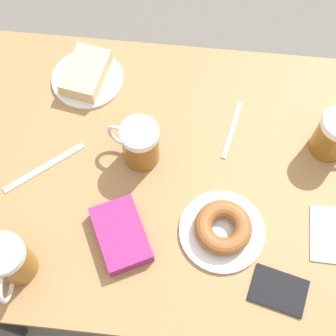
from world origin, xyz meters
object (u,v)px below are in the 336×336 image
(napkin_folded, at_px, (329,235))
(passport_near_edge, at_px, (279,290))
(beer_mug_left, at_px, (335,135))
(beer_mug_center, at_px, (10,261))
(plate_with_donut, at_px, (223,229))
(beer_mug_right, at_px, (140,144))
(plate_with_cake, at_px, (87,75))
(fork, at_px, (232,130))
(knife, at_px, (44,167))
(blue_pouch, at_px, (121,235))

(napkin_folded, relative_size, passport_near_edge, 0.99)
(beer_mug_left, xyz_separation_m, beer_mug_center, (-0.40, 0.73, 0.00))
(plate_with_donut, bearing_deg, beer_mug_right, 50.27)
(napkin_folded, bearing_deg, beer_mug_right, 71.05)
(plate_with_cake, height_order, plate_with_donut, same)
(fork, bearing_deg, plate_with_cake, 73.74)
(knife, relative_size, passport_near_edge, 1.29)
(beer_mug_left, relative_size, knife, 0.76)
(beer_mug_left, distance_m, fork, 0.26)
(beer_mug_center, bearing_deg, napkin_folded, -77.68)
(plate_with_cake, relative_size, passport_near_edge, 1.40)
(beer_mug_right, relative_size, fork, 0.78)
(beer_mug_center, height_order, passport_near_edge, beer_mug_center)
(napkin_folded, height_order, knife, napkin_folded)
(plate_with_cake, xyz_separation_m, blue_pouch, (-0.44, -0.16, -0.00))
(knife, bearing_deg, beer_mug_left, -79.28)
(plate_with_cake, xyz_separation_m, beer_mug_right, (-0.22, -0.18, 0.04))
(plate_with_donut, distance_m, knife, 0.48)
(beer_mug_center, bearing_deg, fork, -48.42)
(knife, distance_m, blue_pouch, 0.28)
(blue_pouch, bearing_deg, beer_mug_center, 113.69)
(beer_mug_center, distance_m, napkin_folded, 0.74)
(fork, bearing_deg, beer_mug_right, 113.67)
(plate_with_cake, distance_m, napkin_folded, 0.76)
(plate_with_donut, distance_m, passport_near_edge, 0.19)
(plate_with_cake, bearing_deg, passport_near_edge, -134.64)
(plate_with_cake, xyz_separation_m, beer_mug_center, (-0.54, 0.07, 0.04))
(plate_with_cake, distance_m, knife, 0.29)
(beer_mug_left, bearing_deg, fork, 84.33)
(plate_with_donut, distance_m, beer_mug_right, 0.29)
(plate_with_cake, xyz_separation_m, knife, (-0.28, 0.06, -0.02))
(fork, height_order, blue_pouch, blue_pouch)
(blue_pouch, bearing_deg, knife, 54.40)
(napkin_folded, height_order, blue_pouch, blue_pouch)
(plate_with_donut, bearing_deg, beer_mug_left, -45.31)
(plate_with_donut, height_order, beer_mug_right, beer_mug_right)
(beer_mug_center, bearing_deg, plate_with_cake, -6.86)
(napkin_folded, bearing_deg, fork, 42.79)
(beer_mug_right, xyz_separation_m, knife, (-0.06, 0.24, -0.06))
(napkin_folded, relative_size, fork, 0.80)
(beer_mug_left, height_order, fork, beer_mug_left)
(beer_mug_right, distance_m, knife, 0.26)
(beer_mug_center, distance_m, beer_mug_right, 0.41)
(plate_with_donut, height_order, beer_mug_center, beer_mug_center)
(plate_with_donut, relative_size, fork, 1.17)
(beer_mug_left, height_order, passport_near_edge, beer_mug_left)
(beer_mug_center, height_order, beer_mug_right, same)
(fork, xyz_separation_m, knife, (-0.16, 0.47, -0.00))
(beer_mug_right, height_order, blue_pouch, beer_mug_right)
(blue_pouch, bearing_deg, beer_mug_right, -4.47)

